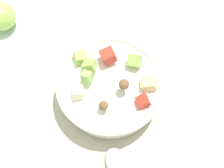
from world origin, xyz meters
TOP-DOWN VIEW (x-y plane):
  - ground_plane at (0.00, 0.00)m, footprint 2.40×2.40m
  - placemat at (0.00, 0.00)m, footprint 0.50×0.30m
  - salad_bowl at (0.00, 0.01)m, footprint 0.24×0.24m
  - whole_apple at (0.18, 0.29)m, footprint 0.07×0.07m

SIDE VIEW (x-z plane):
  - ground_plane at x=0.00m, z-range 0.00..0.00m
  - placemat at x=0.00m, z-range 0.00..0.01m
  - whole_apple at x=0.18m, z-range -0.01..0.08m
  - salad_bowl at x=0.00m, z-range -0.01..0.10m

